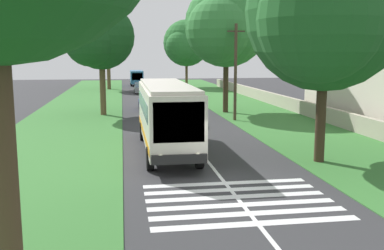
{
  "coord_description": "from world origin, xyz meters",
  "views": [
    {
      "loc": [
        -17.68,
        4.13,
        5.29
      ],
      "look_at": [
        5.26,
        0.54,
        1.6
      ],
      "focal_mm": 41.68,
      "sensor_mm": 36.0,
      "label": 1
    }
  ],
  "objects_px": {
    "trailing_car_1": "(171,94)",
    "roadside_tree_right_0": "(224,27)",
    "coach_bus": "(166,113)",
    "roadside_tree_right_2": "(321,16)",
    "utility_pole": "(235,71)",
    "roadside_tree_right_1": "(185,44)",
    "roadside_tree_left_0": "(99,39)",
    "roadside_tree_left_2": "(107,35)",
    "trailing_minibus_0": "(137,77)",
    "trailing_car_3": "(161,85)",
    "trailing_car_0": "(148,103)",
    "trailing_car_2": "(141,88)"
  },
  "relations": [
    {
      "from": "roadside_tree_right_2",
      "to": "roadside_tree_left_2",
      "type": "bearing_deg",
      "value": 13.2
    },
    {
      "from": "roadside_tree_left_0",
      "to": "utility_pole",
      "type": "distance_m",
      "value": 12.19
    },
    {
      "from": "trailing_car_1",
      "to": "roadside_tree_right_0",
      "type": "relative_size",
      "value": 0.37
    },
    {
      "from": "trailing_minibus_0",
      "to": "roadside_tree_right_0",
      "type": "height_order",
      "value": "roadside_tree_right_0"
    },
    {
      "from": "coach_bus",
      "to": "trailing_car_0",
      "type": "xyz_separation_m",
      "value": [
        18.97,
        -0.11,
        -1.48
      ]
    },
    {
      "from": "roadside_tree_right_1",
      "to": "trailing_car_3",
      "type": "bearing_deg",
      "value": 119.28
    },
    {
      "from": "trailing_car_3",
      "to": "roadside_tree_left_0",
      "type": "xyz_separation_m",
      "value": [
        -29.33,
        7.88,
        5.95
      ]
    },
    {
      "from": "roadside_tree_right_1",
      "to": "utility_pole",
      "type": "distance_m",
      "value": 36.74
    },
    {
      "from": "roadside_tree_left_0",
      "to": "roadside_tree_right_0",
      "type": "height_order",
      "value": "roadside_tree_right_0"
    },
    {
      "from": "trailing_car_1",
      "to": "roadside_tree_right_1",
      "type": "xyz_separation_m",
      "value": [
        18.73,
        -4.32,
        6.18
      ]
    },
    {
      "from": "trailing_minibus_0",
      "to": "roadside_tree_right_1",
      "type": "distance_m",
      "value": 10.82
    },
    {
      "from": "trailing_car_0",
      "to": "utility_pole",
      "type": "bearing_deg",
      "value": -142.38
    },
    {
      "from": "utility_pole",
      "to": "roadside_tree_left_2",
      "type": "bearing_deg",
      "value": 17.72
    },
    {
      "from": "coach_bus",
      "to": "roadside_tree_right_1",
      "type": "height_order",
      "value": "roadside_tree_right_1"
    },
    {
      "from": "coach_bus",
      "to": "roadside_tree_left_0",
      "type": "distance_m",
      "value": 16.78
    },
    {
      "from": "coach_bus",
      "to": "trailing_car_0",
      "type": "height_order",
      "value": "coach_bus"
    },
    {
      "from": "trailing_car_0",
      "to": "trailing_car_3",
      "type": "height_order",
      "value": "same"
    },
    {
      "from": "trailing_car_3",
      "to": "roadside_tree_right_0",
      "type": "height_order",
      "value": "roadside_tree_right_0"
    },
    {
      "from": "trailing_car_1",
      "to": "roadside_tree_left_0",
      "type": "bearing_deg",
      "value": 149.39
    },
    {
      "from": "roadside_tree_left_0",
      "to": "roadside_tree_right_1",
      "type": "distance_m",
      "value": 33.77
    },
    {
      "from": "roadside_tree_left_2",
      "to": "roadside_tree_right_1",
      "type": "distance_m",
      "value": 12.42
    },
    {
      "from": "roadside_tree_left_2",
      "to": "trailing_car_2",
      "type": "bearing_deg",
      "value": -148.12
    },
    {
      "from": "trailing_car_1",
      "to": "trailing_car_3",
      "type": "height_order",
      "value": "same"
    },
    {
      "from": "trailing_car_3",
      "to": "roadside_tree_left_2",
      "type": "bearing_deg",
      "value": 88.42
    },
    {
      "from": "trailing_car_0",
      "to": "roadside_tree_left_0",
      "type": "height_order",
      "value": "roadside_tree_left_0"
    },
    {
      "from": "coach_bus",
      "to": "roadside_tree_right_2",
      "type": "bearing_deg",
      "value": -117.96
    },
    {
      "from": "roadside_tree_right_0",
      "to": "utility_pole",
      "type": "bearing_deg",
      "value": 178.47
    },
    {
      "from": "roadside_tree_right_0",
      "to": "trailing_car_1",
      "type": "bearing_deg",
      "value": 14.34
    },
    {
      "from": "roadside_tree_left_2",
      "to": "trailing_minibus_0",
      "type": "bearing_deg",
      "value": -31.0
    },
    {
      "from": "trailing_car_0",
      "to": "roadside_tree_left_0",
      "type": "bearing_deg",
      "value": 127.83
    },
    {
      "from": "coach_bus",
      "to": "trailing_car_2",
      "type": "relative_size",
      "value": 2.6
    },
    {
      "from": "trailing_car_2",
      "to": "roadside_tree_right_2",
      "type": "height_order",
      "value": "roadside_tree_right_2"
    },
    {
      "from": "trailing_car_0",
      "to": "roadside_tree_right_0",
      "type": "height_order",
      "value": "roadside_tree_right_0"
    },
    {
      "from": "trailing_car_1",
      "to": "roadside_tree_right_0",
      "type": "xyz_separation_m",
      "value": [
        -12.96,
        -3.31,
        6.98
      ]
    },
    {
      "from": "trailing_car_1",
      "to": "roadside_tree_right_0",
      "type": "distance_m",
      "value": 15.09
    },
    {
      "from": "roadside_tree_right_0",
      "to": "trailing_minibus_0",
      "type": "bearing_deg",
      "value": 10.04
    },
    {
      "from": "coach_bus",
      "to": "trailing_minibus_0",
      "type": "xyz_separation_m",
      "value": [
        52.78,
        -0.1,
        -0.6
      ]
    },
    {
      "from": "roadside_tree_left_2",
      "to": "roadside_tree_right_1",
      "type": "xyz_separation_m",
      "value": [
        2.04,
        -12.18,
        -1.29
      ]
    },
    {
      "from": "roadside_tree_right_0",
      "to": "utility_pole",
      "type": "distance_m",
      "value": 6.13
    },
    {
      "from": "utility_pole",
      "to": "roadside_tree_right_0",
      "type": "bearing_deg",
      "value": -1.53
    },
    {
      "from": "roadside_tree_right_0",
      "to": "roadside_tree_right_1",
      "type": "height_order",
      "value": "roadside_tree_right_0"
    },
    {
      "from": "trailing_car_2",
      "to": "roadside_tree_right_1",
      "type": "xyz_separation_m",
      "value": [
        9.54,
        -7.52,
        6.18
      ]
    },
    {
      "from": "trailing_car_2",
      "to": "trailing_car_3",
      "type": "xyz_separation_m",
      "value": [
        7.28,
        -3.47,
        0.0
      ]
    },
    {
      "from": "trailing_minibus_0",
      "to": "utility_pole",
      "type": "height_order",
      "value": "utility_pole"
    },
    {
      "from": "roadside_tree_left_0",
      "to": "utility_pole",
      "type": "xyz_separation_m",
      "value": [
        -5.02,
        -10.79,
        -2.62
      ]
    },
    {
      "from": "trailing_minibus_0",
      "to": "roadside_tree_right_2",
      "type": "height_order",
      "value": "roadside_tree_right_2"
    },
    {
      "from": "trailing_car_1",
      "to": "utility_pole",
      "type": "distance_m",
      "value": 18.47
    },
    {
      "from": "trailing_car_3",
      "to": "trailing_minibus_0",
      "type": "xyz_separation_m",
      "value": [
        7.85,
        3.56,
        0.88
      ]
    },
    {
      "from": "coach_bus",
      "to": "trailing_minibus_0",
      "type": "relative_size",
      "value": 1.86
    },
    {
      "from": "roadside_tree_right_2",
      "to": "trailing_minibus_0",
      "type": "bearing_deg",
      "value": 6.94
    }
  ]
}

